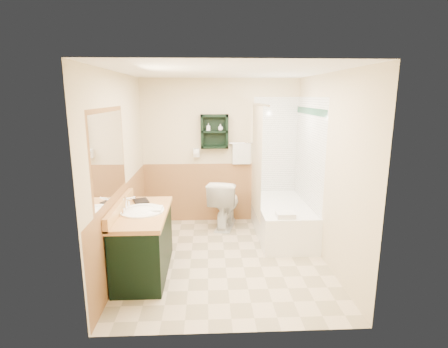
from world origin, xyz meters
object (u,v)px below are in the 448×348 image
(toilet, at_px, (225,203))
(vanity, at_px, (144,242))
(wall_shelf, at_px, (214,131))
(bathtub, at_px, (283,220))
(soap_bottle_b, at_px, (220,128))
(hair_dryer, at_px, (196,153))
(vanity_book, at_px, (133,194))
(soap_bottle_a, at_px, (208,129))

(toilet, bearing_deg, vanity, 69.07)
(wall_shelf, height_order, bathtub, wall_shelf)
(bathtub, distance_m, soap_bottle_b, 1.76)
(hair_dryer, relative_size, vanity_book, 1.01)
(soap_bottle_a, xyz_separation_m, soap_bottle_b, (0.19, 0.00, 0.01))
(vanity_book, height_order, soap_bottle_a, soap_bottle_a)
(vanity_book, xyz_separation_m, soap_bottle_a, (0.96, 1.38, 0.69))
(wall_shelf, distance_m, bathtub, 1.78)
(hair_dryer, bearing_deg, vanity_book, -118.24)
(wall_shelf, xyz_separation_m, hair_dryer, (-0.30, 0.02, -0.35))
(toilet, bearing_deg, bathtub, 166.93)
(hair_dryer, relative_size, toilet, 0.30)
(toilet, xyz_separation_m, soap_bottle_b, (-0.06, 0.22, 1.21))
(wall_shelf, xyz_separation_m, soap_bottle_a, (-0.10, -0.01, 0.04))
(bathtub, distance_m, soap_bottle_a, 1.86)
(toilet, height_order, soap_bottle_a, soap_bottle_a)
(bathtub, distance_m, toilet, 0.98)
(bathtub, relative_size, soap_bottle_b, 14.29)
(vanity_book, xyz_separation_m, soap_bottle_b, (1.16, 1.38, 0.70))
(bathtub, height_order, soap_bottle_a, soap_bottle_a)
(toilet, distance_m, soap_bottle_a, 1.24)
(soap_bottle_b, bearing_deg, wall_shelf, 177.04)
(wall_shelf, height_order, soap_bottle_a, wall_shelf)
(wall_shelf, bearing_deg, soap_bottle_b, -2.96)
(wall_shelf, bearing_deg, soap_bottle_a, -177.07)
(vanity, xyz_separation_m, soap_bottle_b, (0.99, 1.73, 1.21))
(wall_shelf, xyz_separation_m, toilet, (0.16, -0.23, -1.16))
(wall_shelf, bearing_deg, bathtub, -33.15)
(vanity, relative_size, soap_bottle_b, 11.78)
(toilet, relative_size, soap_bottle_b, 7.66)
(hair_dryer, bearing_deg, soap_bottle_a, -8.43)
(soap_bottle_b, bearing_deg, soap_bottle_a, 180.00)
(vanity_book, bearing_deg, hair_dryer, 40.80)
(wall_shelf, xyz_separation_m, soap_bottle_b, (0.10, -0.01, 0.06))
(soap_bottle_a, distance_m, soap_bottle_b, 0.19)
(vanity_book, bearing_deg, bathtub, -1.89)
(hair_dryer, height_order, soap_bottle_b, soap_bottle_b)
(wall_shelf, relative_size, vanity, 0.44)
(wall_shelf, bearing_deg, vanity_book, -127.33)
(wall_shelf, distance_m, soap_bottle_b, 0.11)
(hair_dryer, height_order, soap_bottle_a, soap_bottle_a)
(hair_dryer, bearing_deg, bathtub, -27.66)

